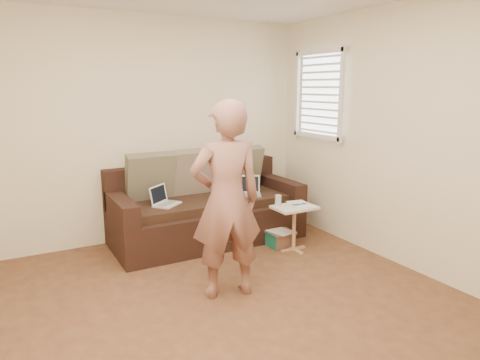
{
  "coord_description": "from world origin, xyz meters",
  "views": [
    {
      "loc": [
        -1.48,
        -2.75,
        1.79
      ],
      "look_at": [
        0.8,
        1.4,
        0.78
      ],
      "focal_mm": 32.66,
      "sensor_mm": 36.0,
      "label": 1
    }
  ],
  "objects_px": {
    "laptop_white": "(167,205)",
    "drinking_glass": "(278,200)",
    "laptop_silver": "(248,196)",
    "side_table": "(294,228)",
    "person": "(226,200)",
    "striped_box": "(280,238)",
    "sofa": "(207,206)"
  },
  "relations": [
    {
      "from": "sofa",
      "to": "drinking_glass",
      "type": "height_order",
      "value": "sofa"
    },
    {
      "from": "sofa",
      "to": "laptop_white",
      "type": "height_order",
      "value": "sofa"
    },
    {
      "from": "laptop_silver",
      "to": "side_table",
      "type": "relative_size",
      "value": 0.63
    },
    {
      "from": "sofa",
      "to": "side_table",
      "type": "height_order",
      "value": "sofa"
    },
    {
      "from": "laptop_silver",
      "to": "person",
      "type": "bearing_deg",
      "value": -98.51
    },
    {
      "from": "sofa",
      "to": "striped_box",
      "type": "distance_m",
      "value": 0.93
    },
    {
      "from": "side_table",
      "to": "striped_box",
      "type": "bearing_deg",
      "value": 109.6
    },
    {
      "from": "sofa",
      "to": "person",
      "type": "relative_size",
      "value": 1.29
    },
    {
      "from": "laptop_white",
      "to": "person",
      "type": "xyz_separation_m",
      "value": [
        0.09,
        -1.26,
        0.33
      ]
    },
    {
      "from": "laptop_silver",
      "to": "striped_box",
      "type": "distance_m",
      "value": 0.63
    },
    {
      "from": "striped_box",
      "to": "laptop_silver",
      "type": "bearing_deg",
      "value": 112.76
    },
    {
      "from": "drinking_glass",
      "to": "striped_box",
      "type": "distance_m",
      "value": 0.49
    },
    {
      "from": "side_table",
      "to": "drinking_glass",
      "type": "xyz_separation_m",
      "value": [
        -0.15,
        0.1,
        0.31
      ]
    },
    {
      "from": "laptop_white",
      "to": "drinking_glass",
      "type": "height_order",
      "value": "same"
    },
    {
      "from": "laptop_silver",
      "to": "person",
      "type": "distance_m",
      "value": 1.52
    },
    {
      "from": "laptop_silver",
      "to": "side_table",
      "type": "distance_m",
      "value": 0.71
    },
    {
      "from": "laptop_white",
      "to": "side_table",
      "type": "distance_m",
      "value": 1.43
    },
    {
      "from": "sofa",
      "to": "striped_box",
      "type": "xyz_separation_m",
      "value": [
        0.64,
        -0.58,
        -0.33
      ]
    },
    {
      "from": "laptop_white",
      "to": "striped_box",
      "type": "xyz_separation_m",
      "value": [
        1.16,
        -0.49,
        -0.43
      ]
    },
    {
      "from": "drinking_glass",
      "to": "striped_box",
      "type": "bearing_deg",
      "value": 42.8
    },
    {
      "from": "laptop_silver",
      "to": "person",
      "type": "height_order",
      "value": "person"
    },
    {
      "from": "side_table",
      "to": "person",
      "type": "bearing_deg",
      "value": -152.92
    },
    {
      "from": "sofa",
      "to": "laptop_silver",
      "type": "distance_m",
      "value": 0.5
    },
    {
      "from": "sofa",
      "to": "laptop_white",
      "type": "distance_m",
      "value": 0.53
    },
    {
      "from": "laptop_silver",
      "to": "drinking_glass",
      "type": "bearing_deg",
      "value": -50.8
    },
    {
      "from": "side_table",
      "to": "laptop_silver",
      "type": "bearing_deg",
      "value": 111.83
    },
    {
      "from": "person",
      "to": "striped_box",
      "type": "distance_m",
      "value": 1.52
    },
    {
      "from": "side_table",
      "to": "sofa",
      "type": "bearing_deg",
      "value": 133.1
    },
    {
      "from": "laptop_silver",
      "to": "side_table",
      "type": "xyz_separation_m",
      "value": [
        0.24,
        -0.61,
        -0.27
      ]
    },
    {
      "from": "sofa",
      "to": "side_table",
      "type": "relative_size",
      "value": 4.33
    },
    {
      "from": "sofa",
      "to": "laptop_silver",
      "type": "bearing_deg",
      "value": -17.87
    },
    {
      "from": "laptop_white",
      "to": "drinking_glass",
      "type": "xyz_separation_m",
      "value": [
        1.08,
        -0.57,
        0.05
      ]
    }
  ]
}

